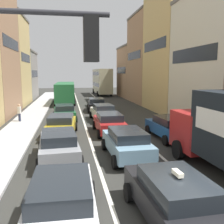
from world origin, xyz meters
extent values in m
cube|color=#AFAFAF|center=(-6.70, 20.00, 0.07)|extent=(2.60, 64.00, 0.14)
cube|color=silver|center=(-1.70, 20.00, 0.01)|extent=(0.16, 60.00, 0.01)
cube|color=silver|center=(1.70, 20.00, 0.01)|extent=(0.16, 60.00, 0.01)
cube|color=black|center=(-8.48, 22.00, 7.24)|extent=(0.02, 7.04, 1.10)
cube|color=black|center=(-8.48, 30.80, 6.31)|extent=(0.02, 7.04, 1.10)
cube|color=gray|center=(-12.00, 39.60, 3.82)|extent=(7.00, 8.70, 7.64)
cube|color=black|center=(-8.48, 39.60, 4.20)|extent=(0.02, 7.04, 1.10)
cube|color=#66605B|center=(-12.00, 39.60, 7.79)|extent=(7.20, 8.70, 0.30)
cube|color=#9E7556|center=(9.90, 39.60, 4.35)|extent=(7.00, 8.70, 8.71)
cube|color=black|center=(6.38, 39.60, 4.79)|extent=(0.02, 7.04, 1.10)
cube|color=#66605B|center=(9.90, 39.60, 8.86)|extent=(7.20, 8.70, 0.30)
cube|color=#9E7556|center=(9.90, 30.80, 6.18)|extent=(7.00, 8.70, 12.35)
cube|color=black|center=(6.38, 30.80, 6.79)|extent=(0.02, 7.04, 1.10)
cube|color=#66605B|center=(9.90, 30.80, 12.50)|extent=(7.20, 8.70, 0.30)
cube|color=tan|center=(9.90, 22.00, 6.67)|extent=(7.00, 8.70, 13.34)
cube|color=black|center=(6.38, 22.00, 7.33)|extent=(0.02, 7.04, 1.10)
cube|color=black|center=(6.39, 13.20, 5.69)|extent=(0.02, 7.04, 1.10)
cylinder|color=#2D2D33|center=(-3.95, -0.53, 5.40)|extent=(3.50, 0.10, 0.10)
cube|color=black|center=(-2.55, -0.53, 4.95)|extent=(0.28, 0.28, 0.84)
sphere|color=red|center=(-2.55, -0.38, 5.21)|extent=(0.18, 0.18, 0.18)
sphere|color=#F2A519|center=(-2.55, -0.38, 4.95)|extent=(0.18, 0.18, 0.18)
sphere|color=green|center=(-2.55, -0.38, 4.69)|extent=(0.18, 0.18, 0.18)
cube|color=#A51E1E|center=(3.62, 6.20, 1.43)|extent=(2.47, 2.47, 1.90)
cube|color=black|center=(3.58, 7.41, 1.81)|extent=(2.02, 0.09, 0.70)
cylinder|color=black|center=(2.42, 6.25, 0.48)|extent=(0.33, 0.97, 0.96)
cylinder|color=black|center=(4.82, 6.32, 0.48)|extent=(0.33, 0.97, 0.96)
cube|color=black|center=(-0.10, 0.99, 0.67)|extent=(1.95, 4.36, 0.70)
cube|color=#1E2328|center=(-0.09, 0.79, 1.23)|extent=(1.67, 2.46, 0.52)
cube|color=#F2EACC|center=(-0.09, 0.79, 1.60)|extent=(0.18, 0.45, 0.12)
cylinder|color=black|center=(-1.07, 2.42, 0.32)|extent=(0.24, 0.65, 0.64)
cylinder|color=black|center=(0.77, 2.49, 0.32)|extent=(0.24, 0.65, 0.64)
cube|color=silver|center=(-3.26, 1.38, 0.67)|extent=(1.89, 4.34, 0.70)
cube|color=#1E2328|center=(-3.26, 1.18, 1.23)|extent=(1.64, 2.44, 0.52)
cylinder|color=black|center=(-4.14, 2.86, 0.32)|extent=(0.23, 0.64, 0.64)
cylinder|color=black|center=(-2.30, 2.82, 0.32)|extent=(0.23, 0.64, 0.64)
cube|color=#759EB7|center=(-0.12, 6.92, 0.67)|extent=(1.93, 4.35, 0.70)
cube|color=#1E2328|center=(-0.11, 6.72, 1.23)|extent=(1.65, 2.45, 0.52)
cylinder|color=black|center=(-1.08, 8.35, 0.32)|extent=(0.24, 0.65, 0.64)
cylinder|color=black|center=(0.76, 8.41, 0.32)|extent=(0.24, 0.65, 0.64)
cylinder|color=black|center=(-0.99, 5.43, 0.32)|extent=(0.24, 0.65, 0.64)
cylinder|color=black|center=(0.85, 5.48, 0.32)|extent=(0.24, 0.65, 0.64)
cube|color=gray|center=(-3.54, 7.07, 0.67)|extent=(2.09, 4.41, 0.70)
cube|color=#1E2328|center=(-3.53, 6.87, 1.23)|extent=(1.74, 2.51, 0.52)
cylinder|color=black|center=(-4.56, 8.47, 0.32)|extent=(0.26, 0.65, 0.64)
cylinder|color=black|center=(-2.72, 8.59, 0.32)|extent=(0.26, 0.65, 0.64)
cylinder|color=black|center=(-4.36, 5.55, 0.32)|extent=(0.26, 0.65, 0.64)
cylinder|color=black|center=(-2.52, 5.67, 0.32)|extent=(0.26, 0.65, 0.64)
cube|color=#A51E1E|center=(-0.16, 12.35, 0.67)|extent=(1.84, 4.32, 0.70)
cube|color=#1E2328|center=(-0.16, 12.15, 1.23)|extent=(1.60, 2.42, 0.52)
cylinder|color=black|center=(-1.09, 13.80, 0.32)|extent=(0.23, 0.64, 0.64)
cylinder|color=black|center=(0.75, 13.82, 0.32)|extent=(0.23, 0.64, 0.64)
cylinder|color=black|center=(-1.06, 10.88, 0.32)|extent=(0.23, 0.64, 0.64)
cylinder|color=black|center=(0.78, 10.89, 0.32)|extent=(0.23, 0.64, 0.64)
cube|color=#B29319|center=(-3.53, 12.12, 0.67)|extent=(2.08, 4.41, 0.70)
cube|color=#1E2328|center=(-3.54, 11.92, 1.23)|extent=(1.74, 2.51, 0.52)
cylinder|color=black|center=(-4.35, 13.64, 0.32)|extent=(0.26, 0.65, 0.64)
cylinder|color=black|center=(-2.51, 13.51, 0.32)|extent=(0.26, 0.65, 0.64)
cylinder|color=black|center=(-4.54, 10.72, 0.32)|extent=(0.26, 0.65, 0.64)
cylinder|color=black|center=(-2.71, 10.60, 0.32)|extent=(0.26, 0.65, 0.64)
cube|color=beige|center=(0.08, 17.38, 0.67)|extent=(2.01, 4.38, 0.70)
cube|color=#1E2328|center=(0.09, 17.18, 1.23)|extent=(1.70, 2.48, 0.52)
cylinder|color=black|center=(-0.91, 18.79, 0.32)|extent=(0.25, 0.65, 0.64)
cylinder|color=black|center=(0.93, 18.88, 0.32)|extent=(0.25, 0.65, 0.64)
cylinder|color=black|center=(-0.77, 15.87, 0.32)|extent=(0.25, 0.65, 0.64)
cylinder|color=black|center=(1.07, 15.96, 0.32)|extent=(0.25, 0.65, 0.64)
cube|color=#19592D|center=(-3.41, 17.88, 0.67)|extent=(2.03, 4.39, 0.70)
cube|color=#1E2328|center=(-3.40, 17.68, 1.23)|extent=(1.71, 2.49, 0.52)
cylinder|color=black|center=(-4.40, 19.29, 0.32)|extent=(0.25, 0.65, 0.64)
cylinder|color=black|center=(-2.57, 19.39, 0.32)|extent=(0.25, 0.65, 0.64)
cylinder|color=black|center=(-4.25, 16.37, 0.32)|extent=(0.25, 0.65, 0.64)
cylinder|color=black|center=(-2.41, 16.47, 0.32)|extent=(0.25, 0.65, 0.64)
cube|color=black|center=(0.13, 23.27, 0.67)|extent=(2.03, 4.39, 0.70)
cube|color=#1E2328|center=(0.12, 23.07, 1.23)|extent=(1.71, 2.49, 0.52)
cylinder|color=black|center=(-0.71, 24.78, 0.32)|extent=(0.25, 0.65, 0.64)
cylinder|color=black|center=(1.13, 24.68, 0.32)|extent=(0.25, 0.65, 0.64)
cylinder|color=black|center=(-0.87, 21.86, 0.32)|extent=(0.25, 0.65, 0.64)
cylinder|color=black|center=(0.97, 21.76, 0.32)|extent=(0.25, 0.65, 0.64)
cube|color=#194C8C|center=(3.52, 10.13, 0.67)|extent=(2.04, 4.40, 0.70)
cube|color=#1E2328|center=(3.54, 9.93, 1.23)|extent=(1.72, 2.49, 0.52)
cylinder|color=black|center=(2.52, 11.54, 0.32)|extent=(0.26, 0.65, 0.64)
cylinder|color=black|center=(4.36, 11.64, 0.32)|extent=(0.26, 0.65, 0.64)
cylinder|color=black|center=(2.69, 8.62, 0.32)|extent=(0.26, 0.65, 0.64)
cylinder|color=black|center=(4.53, 8.72, 0.32)|extent=(0.26, 0.65, 0.64)
cube|color=#1E6033|center=(-3.44, 31.66, 1.70)|extent=(2.66, 10.54, 2.40)
cube|color=black|center=(-3.44, 31.66, 2.06)|extent=(2.68, 9.91, 0.70)
cylinder|color=black|center=(-4.63, 35.45, 0.50)|extent=(0.32, 1.00, 1.00)
cylinder|color=black|center=(-2.13, 35.42, 0.50)|extent=(0.32, 1.00, 1.00)
cylinder|color=black|center=(-4.74, 28.52, 0.50)|extent=(0.32, 1.00, 1.00)
cylinder|color=black|center=(-2.24, 28.49, 0.50)|extent=(0.32, 1.00, 1.00)
cube|color=#BFB793|center=(3.60, 44.77, 1.70)|extent=(2.68, 10.54, 2.40)
cube|color=black|center=(3.60, 44.77, 2.06)|extent=(2.70, 9.91, 0.70)
cube|color=#BFB793|center=(3.60, 44.77, 3.98)|extent=(2.68, 10.54, 2.16)
cube|color=black|center=(3.60, 44.77, 4.22)|extent=(2.70, 9.91, 0.64)
cylinder|color=black|center=(2.29, 48.53, 0.50)|extent=(0.32, 1.00, 1.00)
cylinder|color=black|center=(4.78, 48.57, 0.50)|extent=(0.32, 1.00, 1.00)
cylinder|color=black|center=(2.40, 41.60, 0.50)|extent=(0.32, 1.00, 1.00)
cylinder|color=black|center=(4.90, 41.64, 0.50)|extent=(0.32, 1.00, 1.00)
cylinder|color=#262D47|center=(-7.23, 17.46, 0.41)|extent=(0.16, 0.16, 0.82)
cylinder|color=#262D47|center=(-7.31, 17.62, 0.41)|extent=(0.16, 0.16, 0.82)
cylinder|color=silver|center=(-7.27, 17.54, 1.12)|extent=(0.34, 0.34, 0.60)
sphere|color=tan|center=(-7.27, 17.54, 1.54)|extent=(0.24, 0.24, 0.24)
cylinder|color=silver|center=(-7.18, 17.34, 1.15)|extent=(0.10, 0.10, 0.55)
cylinder|color=silver|center=(-7.37, 17.74, 1.15)|extent=(0.10, 0.10, 0.55)
camera|label=1|loc=(-3.00, -5.45, 4.32)|focal=40.80mm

